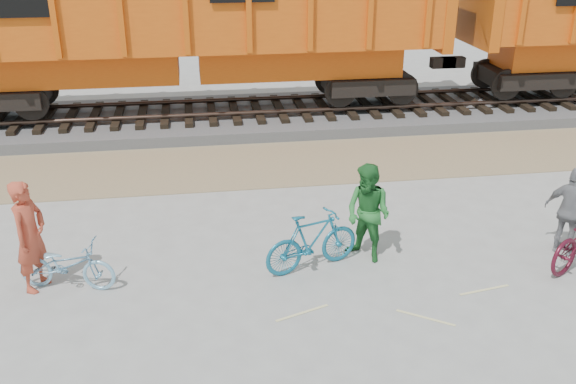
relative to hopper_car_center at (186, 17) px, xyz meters
name	(u,v)px	position (x,y,z in m)	size (l,w,h in m)	color
ground	(354,280)	(2.51, -9.00, -3.01)	(120.00, 120.00, 0.00)	#9E9E99
gravel_strip	(299,162)	(2.51, -3.50, -3.00)	(120.00, 3.00, 0.02)	#9E8962
ballast_bed	(279,115)	(2.51, 0.00, -2.86)	(120.00, 4.00, 0.30)	slate
track	(279,105)	(2.51, 0.00, -2.53)	(120.00, 2.60, 0.24)	black
hopper_car_center	(186,17)	(0.00, 0.00, 0.00)	(14.00, 3.13, 4.65)	black
bicycle_blue	(67,265)	(-2.08, -8.52, -2.59)	(0.55, 1.59, 0.83)	#80B8D8
bicycle_teal	(312,241)	(1.90, -8.50, -2.49)	(0.49, 1.72, 1.04)	#156482
person_solo	(30,236)	(-2.58, -8.42, -2.08)	(0.67, 0.44, 1.84)	#B14029
person_man	(368,213)	(2.90, -8.30, -2.14)	(0.84, 0.66, 1.74)	#22692B
person_woman	(571,212)	(6.44, -8.63, -2.20)	(0.94, 0.39, 1.61)	slate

